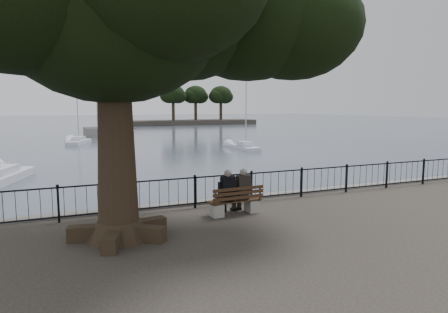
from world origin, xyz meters
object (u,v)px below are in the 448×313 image
person_left (226,194)px  lion_monument (106,121)px  bench (235,204)px  person_right (241,192)px

person_left → lion_monument: bearing=87.2°
bench → lion_monument: 48.68m
person_left → person_right: bearing=2.7°
person_left → bench: bearing=-17.0°
person_right → lion_monument: bearing=87.8°
bench → person_right: (0.25, 0.11, 0.33)m
person_left → lion_monument: (2.42, 48.54, 0.56)m
bench → person_right: bearing=23.4°
person_right → bench: bearing=-156.6°
bench → person_right: person_right is taller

